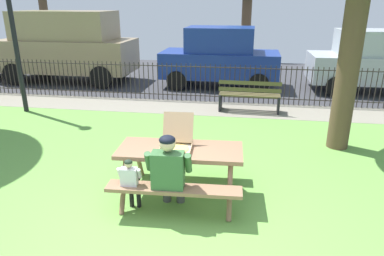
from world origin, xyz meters
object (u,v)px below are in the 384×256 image
at_px(adult_at_table, 169,171).
at_px(lamp_post_walkway, 9,1).
at_px(child_at_table, 131,180).
at_px(park_bench_center, 249,96).
at_px(parked_car_left, 67,45).
at_px(parked_car_center, 220,57).
at_px(picnic_table_foreground, 180,159).
at_px(parked_car_right, 381,61).
at_px(pizza_box_open, 177,142).

distance_m(adult_at_table, lamp_post_walkway, 6.73).
relative_size(child_at_table, lamp_post_walkway, 0.18).
relative_size(adult_at_table, lamp_post_walkway, 0.26).
relative_size(park_bench_center, parked_car_left, 0.34).
bearing_deg(park_bench_center, lamp_post_walkway, -171.54).
xyz_separation_m(park_bench_center, parked_car_left, (-6.47, 2.86, 0.89)).
xyz_separation_m(park_bench_center, parked_car_center, (-1.02, 2.86, 0.59)).
xyz_separation_m(lamp_post_walkway, parked_car_center, (4.86, 3.74, -1.77)).
height_order(picnic_table_foreground, adult_at_table, adult_at_table).
xyz_separation_m(child_at_table, lamp_post_walkway, (-4.31, 4.22, 2.28)).
distance_m(child_at_table, parked_car_right, 9.77).
bearing_deg(picnic_table_foreground, parked_car_center, 90.20).
distance_m(lamp_post_walkway, parked_car_center, 6.38).
distance_m(child_at_table, parked_car_left, 9.39).
xyz_separation_m(picnic_table_foreground, lamp_post_walkway, (-4.88, 3.67, 2.19)).
height_order(child_at_table, parked_car_right, parked_car_right).
height_order(park_bench_center, parked_car_center, parked_car_center).
bearing_deg(child_at_table, parked_car_left, 121.65).
xyz_separation_m(child_at_table, parked_car_center, (0.54, 7.96, 0.50)).
bearing_deg(park_bench_center, parked_car_left, 156.14).
height_order(pizza_box_open, parked_car_right, parked_car_right).
distance_m(adult_at_table, parked_car_left, 9.61).
bearing_deg(adult_at_table, pizza_box_open, 89.86).
bearing_deg(parked_car_right, child_at_table, -125.32).
height_order(pizza_box_open, lamp_post_walkway, lamp_post_walkway).
height_order(parked_car_left, parked_car_center, parked_car_left).
height_order(child_at_table, parked_car_left, parked_car_left).
relative_size(adult_at_table, parked_car_center, 0.30).
xyz_separation_m(adult_at_table, parked_car_right, (5.12, 7.91, 0.35)).
height_order(pizza_box_open, parked_car_left, parked_car_left).
bearing_deg(picnic_table_foreground, park_bench_center, 77.63).
distance_m(picnic_table_foreground, adult_at_table, 0.51).
xyz_separation_m(picnic_table_foreground, child_at_table, (-0.57, -0.56, -0.09)).
bearing_deg(picnic_table_foreground, lamp_post_walkway, 143.10).
bearing_deg(parked_car_center, child_at_table, -93.91).
bearing_deg(picnic_table_foreground, pizza_box_open, 163.78).
bearing_deg(parked_car_center, lamp_post_walkway, -142.42).
bearing_deg(child_at_table, parked_car_center, 86.09).
height_order(adult_at_table, lamp_post_walkway, lamp_post_walkway).
distance_m(parked_car_left, parked_car_right, 10.55).
height_order(lamp_post_walkway, parked_car_left, lamp_post_walkway).
xyz_separation_m(adult_at_table, child_at_table, (-0.52, -0.05, -0.15)).
xyz_separation_m(pizza_box_open, lamp_post_walkway, (-4.84, 3.65, 1.93)).
height_order(park_bench_center, lamp_post_walkway, lamp_post_walkway).
xyz_separation_m(child_at_table, parked_car_left, (-4.91, 7.96, 0.80)).
distance_m(pizza_box_open, lamp_post_walkway, 6.36).
bearing_deg(park_bench_center, child_at_table, -107.07).
bearing_deg(child_at_table, parked_car_right, 54.68).
bearing_deg(pizza_box_open, parked_car_left, 126.30).
distance_m(adult_at_table, parked_car_right, 9.43).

